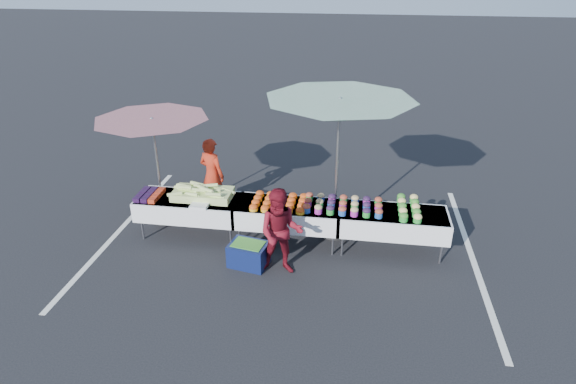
# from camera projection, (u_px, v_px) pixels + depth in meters

# --- Properties ---
(ground) EXTENTS (80.00, 80.00, 0.00)m
(ground) POSITION_uv_depth(u_px,v_px,m) (288.00, 242.00, 8.69)
(ground) COLOR black
(stripe_left) EXTENTS (0.10, 5.00, 0.00)m
(stripe_left) POSITION_uv_depth(u_px,v_px,m) (122.00, 228.00, 9.12)
(stripe_left) COLOR silver
(stripe_left) RESTS_ON ground
(stripe_right) EXTENTS (0.10, 5.00, 0.00)m
(stripe_right) POSITION_uv_depth(u_px,v_px,m) (472.00, 256.00, 8.26)
(stripe_right) COLOR silver
(stripe_right) RESTS_ON ground
(table_left) EXTENTS (1.86, 0.81, 0.75)m
(table_left) POSITION_uv_depth(u_px,v_px,m) (190.00, 206.00, 8.68)
(table_left) COLOR white
(table_left) RESTS_ON ground
(table_center) EXTENTS (1.86, 0.81, 0.75)m
(table_center) POSITION_uv_depth(u_px,v_px,m) (288.00, 213.00, 8.44)
(table_center) COLOR white
(table_center) RESTS_ON ground
(table_right) EXTENTS (1.86, 0.81, 0.75)m
(table_right) POSITION_uv_depth(u_px,v_px,m) (392.00, 221.00, 8.20)
(table_right) COLOR white
(table_right) RESTS_ON ground
(berry_punnets) EXTENTS (0.40, 0.54, 0.08)m
(berry_punnets) POSITION_uv_depth(u_px,v_px,m) (150.00, 195.00, 8.63)
(berry_punnets) COLOR black
(berry_punnets) RESTS_ON table_left
(corn_pile) EXTENTS (1.16, 0.57, 0.26)m
(corn_pile) POSITION_uv_depth(u_px,v_px,m) (202.00, 193.00, 8.57)
(corn_pile) COLOR #B0D26C
(corn_pile) RESTS_ON table_left
(plastic_bags) EXTENTS (0.30, 0.25, 0.05)m
(plastic_bags) POSITION_uv_depth(u_px,v_px,m) (200.00, 206.00, 8.29)
(plastic_bags) COLOR white
(plastic_bags) RESTS_ON table_left
(carrot_bowls) EXTENTS (0.95, 0.69, 0.11)m
(carrot_bowls) POSITION_uv_depth(u_px,v_px,m) (279.00, 202.00, 8.35)
(carrot_bowls) COLOR orange
(carrot_bowls) RESTS_ON table_center
(potato_cups) EXTENTS (1.34, 0.58, 0.16)m
(potato_cups) POSITION_uv_depth(u_px,v_px,m) (343.00, 205.00, 8.20)
(potato_cups) COLOR #224F9E
(potato_cups) RESTS_ON table_right
(bean_baskets) EXTENTS (0.36, 0.86, 0.15)m
(bean_baskets) POSITION_uv_depth(u_px,v_px,m) (409.00, 207.00, 8.13)
(bean_baskets) COLOR green
(bean_baskets) RESTS_ON table_right
(vendor) EXTENTS (0.65, 0.55, 1.51)m
(vendor) POSITION_uv_depth(u_px,v_px,m) (212.00, 175.00, 9.51)
(vendor) COLOR #B12814
(vendor) RESTS_ON ground
(customer) EXTENTS (0.75, 0.61, 1.47)m
(customer) POSITION_uv_depth(u_px,v_px,m) (281.00, 232.00, 7.56)
(customer) COLOR maroon
(customer) RESTS_ON ground
(umbrella_left) EXTENTS (2.20, 2.20, 2.09)m
(umbrella_left) POSITION_uv_depth(u_px,v_px,m) (153.00, 128.00, 8.56)
(umbrella_left) COLOR black
(umbrella_left) RESTS_ON ground
(umbrella_right) EXTENTS (2.87, 2.87, 2.59)m
(umbrella_right) POSITION_uv_depth(u_px,v_px,m) (340.00, 111.00, 7.91)
(umbrella_right) COLOR black
(umbrella_right) RESTS_ON ground
(storage_bin) EXTENTS (0.69, 0.56, 0.41)m
(storage_bin) POSITION_uv_depth(u_px,v_px,m) (249.00, 254.00, 7.96)
(storage_bin) COLOR #0D1743
(storage_bin) RESTS_ON ground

